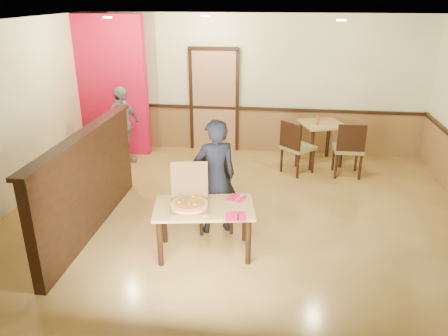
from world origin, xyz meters
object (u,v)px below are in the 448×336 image
object	(u,v)px
main_table	(204,214)
condiment	(318,121)
diner_chair	(215,190)
passerby	(122,126)
pizza_box	(189,202)
side_table	(321,132)
side_chair_right	(349,147)
side_chair_left	(295,145)
diner	(215,177)

from	to	relation	value
main_table	condiment	world-z (taller)	condiment
diner_chair	passerby	distance (m)	3.10
pizza_box	side_table	bearing A→B (deg)	51.39
side_chair_right	side_table	xyz separation A→B (m)	(-0.45, 0.63, 0.08)
side_chair_left	main_table	bearing A→B (deg)	111.30
side_table	pizza_box	bearing A→B (deg)	-118.26
diner_chair	side_chair_left	size ratio (longest dim) A/B	1.01
main_table	side_table	size ratio (longest dim) A/B	1.36
side_chair_left	side_chair_right	xyz separation A→B (m)	(0.95, -0.02, 0.02)
side_chair_left	side_table	world-z (taller)	side_chair_left
diner	passerby	bearing A→B (deg)	-71.91
passerby	condiment	bearing A→B (deg)	-60.69
passerby	condiment	xyz separation A→B (m)	(3.73, 0.37, 0.14)
diner_chair	diner	size ratio (longest dim) A/B	0.62
side_chair_right	pizza_box	world-z (taller)	pizza_box
passerby	pizza_box	size ratio (longest dim) A/B	2.41
side_chair_left	side_chair_right	bearing A→B (deg)	-137.37
pizza_box	condiment	bearing A→B (deg)	51.67
side_table	pizza_box	distance (m)	3.98
diner	pizza_box	size ratio (longest dim) A/B	2.58
diner_chair	side_table	distance (m)	3.21
passerby	pizza_box	xyz separation A→B (m)	(1.94, -2.99, -0.04)
diner_chair	diner	distance (m)	0.30
diner	condiment	xyz separation A→B (m)	(1.55, 2.75, 0.08)
diner	main_table	bearing A→B (deg)	60.29
diner	condiment	size ratio (longest dim) A/B	10.74
main_table	side_chair_right	distance (m)	3.57
diner_chair	passerby	world-z (taller)	passerby
side_table	passerby	bearing A→B (deg)	-172.42
side_chair_left	side_table	size ratio (longest dim) A/B	1.02
main_table	side_chair_left	distance (m)	3.11
side_chair_right	side_chair_left	bearing A→B (deg)	-2.26
pizza_box	main_table	bearing A→B (deg)	-1.52
diner_chair	diner	xyz separation A→B (m)	(0.03, -0.15, 0.26)
side_table	pizza_box	xyz separation A→B (m)	(-1.88, -3.50, 0.09)
diner_chair	side_table	world-z (taller)	diner_chair
main_table	side_chair_left	bearing A→B (deg)	57.94
side_chair_left	side_table	xyz separation A→B (m)	(0.50, 0.60, 0.09)
side_chair_left	pizza_box	xyz separation A→B (m)	(-1.38, -2.90, 0.18)
side_chair_right	diner	xyz separation A→B (m)	(-2.10, -2.26, 0.25)
side_chair_right	diner	distance (m)	3.10
diner_chair	condiment	xyz separation A→B (m)	(1.58, 2.60, 0.35)
side_table	passerby	xyz separation A→B (m)	(-3.82, -0.51, 0.12)
diner	pizza_box	distance (m)	0.66
side_table	main_table	bearing A→B (deg)	-116.12
diner_chair	side_chair_left	world-z (taller)	diner_chair
diner_chair	condiment	distance (m)	3.06
side_chair_right	passerby	size ratio (longest dim) A/B	0.67
main_table	diner_chair	bearing A→B (deg)	78.62
diner_chair	passerby	bearing A→B (deg)	121.76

